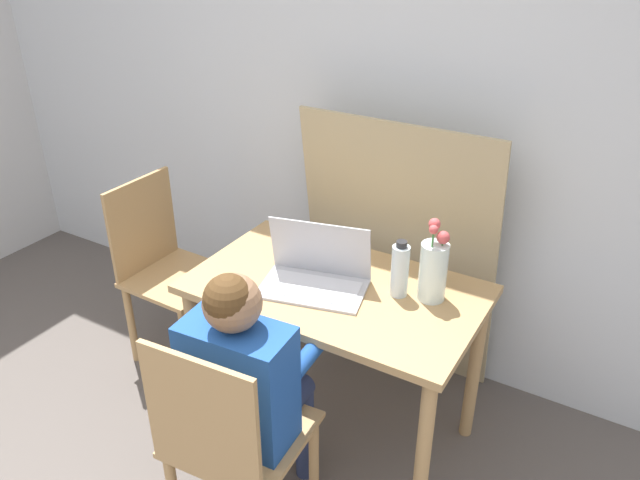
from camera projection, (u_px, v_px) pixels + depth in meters
name	position (u px, v px, depth m)	size (l,w,h in m)	color
wall_back	(358.00, 87.00, 2.63)	(6.40, 0.05, 2.50)	silver
dining_table	(335.00, 309.00, 2.31)	(1.05, 0.62, 0.71)	tan
chair_occupied	(230.00, 443.00, 1.94)	(0.43, 0.43, 0.86)	tan
chair_spare	(167.00, 269.00, 2.87)	(0.41, 0.41, 0.86)	tan
person_seated	(247.00, 374.00, 1.94)	(0.37, 0.44, 1.02)	#1E4C9E
laptop	(316.00, 272.00, 2.24)	(0.42, 0.31, 0.23)	#B2B2B7
flower_vase	(433.00, 268.00, 2.14)	(0.10, 0.10, 0.30)	silver
water_bottle	(400.00, 270.00, 2.17)	(0.06, 0.06, 0.21)	silver
cardboard_panel	(397.00, 252.00, 2.70)	(0.87, 0.18, 1.20)	tan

